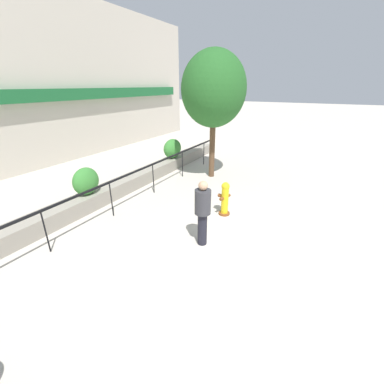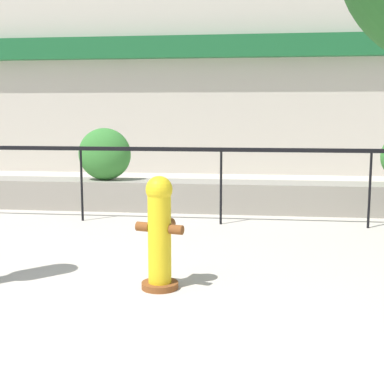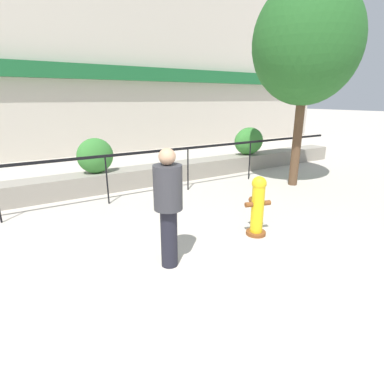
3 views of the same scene
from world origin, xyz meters
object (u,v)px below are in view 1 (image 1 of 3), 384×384
object	(u,v)px
hedge_bush_1	(86,181)
pedestrian	(203,209)
street_tree	(214,90)
fire_hydrant	(225,198)
hedge_bush_2	(172,149)

from	to	relation	value
hedge_bush_1	pedestrian	world-z (taller)	pedestrian
hedge_bush_1	street_tree	xyz separation A→B (m)	(4.89, -2.22, 2.68)
street_tree	pedestrian	bearing A→B (deg)	-157.91
street_tree	hedge_bush_1	bearing A→B (deg)	155.62
fire_hydrant	hedge_bush_1	bearing A→B (deg)	112.76
street_tree	pedestrian	xyz separation A→B (m)	(-4.97, -2.02, -2.64)
fire_hydrant	pedestrian	size ratio (longest dim) A/B	0.62
hedge_bush_1	fire_hydrant	size ratio (longest dim) A/B	0.85
fire_hydrant	street_tree	size ratio (longest dim) A/B	0.21
hedge_bush_2	fire_hydrant	xyz separation A→B (m)	(-3.43, -4.12, -0.41)
hedge_bush_1	street_tree	distance (m)	6.00
hedge_bush_1	fire_hydrant	world-z (taller)	hedge_bush_1
hedge_bush_2	pedestrian	bearing A→B (deg)	-141.03
hedge_bush_1	street_tree	world-z (taller)	street_tree
fire_hydrant	hedge_bush_2	bearing A→B (deg)	50.19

